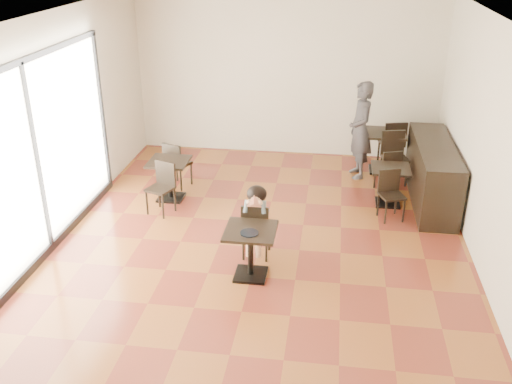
% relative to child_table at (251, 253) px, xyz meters
% --- Properties ---
extents(floor, '(6.00, 8.00, 0.01)m').
position_rel_child_table_xyz_m(floor, '(0.01, 0.76, -0.35)').
color(floor, brown).
rests_on(floor, ground).
extents(ceiling, '(6.00, 8.00, 0.01)m').
position_rel_child_table_xyz_m(ceiling, '(0.01, 0.76, 2.85)').
color(ceiling, white).
rests_on(ceiling, floor).
extents(wall_back, '(6.00, 0.01, 3.20)m').
position_rel_child_table_xyz_m(wall_back, '(0.01, 4.76, 1.25)').
color(wall_back, silver).
rests_on(wall_back, floor).
extents(wall_front, '(6.00, 0.01, 3.20)m').
position_rel_child_table_xyz_m(wall_front, '(0.01, -3.24, 1.25)').
color(wall_front, silver).
rests_on(wall_front, floor).
extents(wall_left, '(0.01, 8.00, 3.20)m').
position_rel_child_table_xyz_m(wall_left, '(-2.99, 0.76, 1.25)').
color(wall_left, silver).
rests_on(wall_left, floor).
extents(wall_right, '(0.01, 8.00, 3.20)m').
position_rel_child_table_xyz_m(wall_right, '(3.01, 0.76, 1.25)').
color(wall_right, silver).
rests_on(wall_right, floor).
extents(storefront_window, '(0.04, 4.50, 2.60)m').
position_rel_child_table_xyz_m(storefront_window, '(-2.96, 0.26, 1.05)').
color(storefront_window, white).
rests_on(storefront_window, floor).
extents(child_table, '(0.66, 0.66, 0.70)m').
position_rel_child_table_xyz_m(child_table, '(0.00, 0.00, 0.00)').
color(child_table, black).
rests_on(child_table, floor).
extents(child_chair, '(0.38, 0.38, 0.84)m').
position_rel_child_table_xyz_m(child_chair, '(0.00, 0.55, 0.07)').
color(child_chair, black).
rests_on(child_chair, floor).
extents(child, '(0.38, 0.53, 1.05)m').
position_rel_child_table_xyz_m(child, '(0.00, 0.55, 0.18)').
color(child, slate).
rests_on(child, child_chair).
extents(plate, '(0.23, 0.23, 0.01)m').
position_rel_child_table_xyz_m(plate, '(0.00, -0.10, 0.35)').
color(plate, black).
rests_on(plate, child_table).
extents(pizza_slice, '(0.24, 0.19, 0.06)m').
position_rel_child_table_xyz_m(pizza_slice, '(0.00, 0.36, 0.56)').
color(pizza_slice, '#F1C18D').
rests_on(pizza_slice, child).
extents(adult_patron, '(0.57, 0.73, 1.79)m').
position_rel_child_table_xyz_m(adult_patron, '(1.46, 3.68, 0.55)').
color(adult_patron, '#3B3A3F').
rests_on(adult_patron, floor).
extents(cafe_table_mid, '(0.79, 0.79, 0.66)m').
position_rel_child_table_xyz_m(cafe_table_mid, '(1.95, 2.51, -0.02)').
color(cafe_table_mid, black).
rests_on(cafe_table_mid, floor).
extents(cafe_table_left, '(0.85, 0.85, 0.69)m').
position_rel_child_table_xyz_m(cafe_table_left, '(-1.72, 2.21, -0.00)').
color(cafe_table_left, black).
rests_on(cafe_table_left, floor).
extents(cafe_table_back, '(0.89, 0.89, 0.78)m').
position_rel_child_table_xyz_m(cafe_table_back, '(1.94, 3.98, 0.04)').
color(cafe_table_back, black).
rests_on(cafe_table_back, floor).
extents(chair_mid_a, '(0.45, 0.45, 0.79)m').
position_rel_child_table_xyz_m(chair_mid_a, '(1.95, 3.06, 0.05)').
color(chair_mid_a, black).
rests_on(chair_mid_a, floor).
extents(chair_mid_b, '(0.45, 0.45, 0.79)m').
position_rel_child_table_xyz_m(chair_mid_b, '(1.95, 1.96, 0.05)').
color(chair_mid_b, black).
rests_on(chair_mid_b, floor).
extents(chair_left_a, '(0.48, 0.48, 0.84)m').
position_rel_child_table_xyz_m(chair_left_a, '(-1.72, 2.76, 0.07)').
color(chair_left_a, black).
rests_on(chair_left_a, floor).
extents(chair_left_b, '(0.48, 0.48, 0.84)m').
position_rel_child_table_xyz_m(chair_left_b, '(-1.72, 1.66, 0.07)').
color(chair_left_b, black).
rests_on(chair_left_b, floor).
extents(chair_back_a, '(0.51, 0.51, 0.94)m').
position_rel_child_table_xyz_m(chair_back_a, '(2.10, 4.26, 0.12)').
color(chair_back_a, black).
rests_on(chair_back_a, floor).
extents(chair_back_b, '(0.51, 0.51, 0.94)m').
position_rel_child_table_xyz_m(chair_back_b, '(2.10, 3.43, 0.12)').
color(chair_back_b, black).
rests_on(chair_back_b, floor).
extents(service_counter, '(0.60, 2.40, 1.00)m').
position_rel_child_table_xyz_m(service_counter, '(2.66, 2.76, 0.15)').
color(service_counter, black).
rests_on(service_counter, floor).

